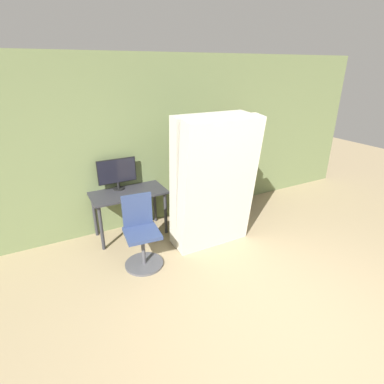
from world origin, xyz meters
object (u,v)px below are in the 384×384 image
monitor (117,172)px  mattress_near (218,186)px  mattress_far (208,180)px  office_chair (141,237)px  bookshelf (229,167)px

monitor → mattress_near: bearing=-45.7°
mattress_far → office_chair: bearing=-172.5°
monitor → bookshelf: bookshelf is taller
monitor → office_chair: size_ratio=0.61×
monitor → mattress_far: 1.40m
office_chair → mattress_far: mattress_far is taller
monitor → mattress_near: (1.10, -1.13, -0.04)m
monitor → office_chair: (-0.01, -1.01, -0.61)m
monitor → mattress_near: 1.58m
office_chair → mattress_near: size_ratio=0.50×
monitor → bookshelf: 2.08m
monitor → office_chair: monitor is taller
mattress_near → monitor: bearing=134.3°
mattress_near → office_chair: bearing=173.5°
mattress_near → mattress_far: 0.27m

